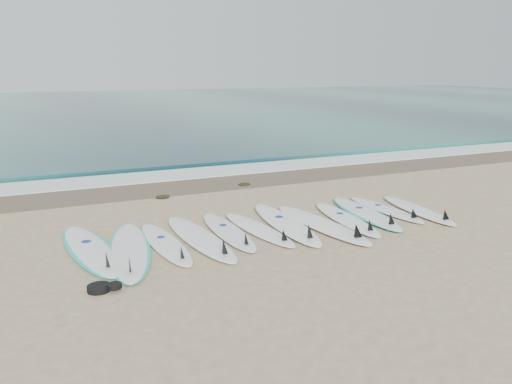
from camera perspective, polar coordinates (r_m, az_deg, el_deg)
name	(u,v)px	position (r m, az deg, el deg)	size (l,w,h in m)	color
ground	(274,229)	(9.49, 2.08, -4.29)	(120.00, 120.00, 0.00)	tan
ocean	(92,107)	(40.91, -18.23, 9.20)	(120.00, 55.00, 0.03)	#1E5655
wet_sand_band	(207,184)	(13.17, -5.64, 0.91)	(120.00, 1.80, 0.01)	brown
foam_band	(192,173)	(14.48, -7.36, 2.11)	(120.00, 1.40, 0.04)	silver
wave_crest	(178,164)	(15.89, -8.89, 3.23)	(120.00, 1.00, 0.10)	#1E5655
surfboard_0	(91,249)	(8.77, -18.33, -6.25)	(1.08, 2.91, 0.36)	white
surfboard_1	(129,250)	(8.56, -14.27, -6.44)	(1.13, 2.97, 0.37)	white
surfboard_2	(166,244)	(8.71, -10.22, -5.85)	(0.66, 2.45, 0.31)	white
surfboard_3	(201,238)	(8.88, -6.30, -5.27)	(0.85, 2.87, 0.36)	white
surfboard_4	(229,231)	(9.22, -3.13, -4.52)	(0.52, 2.48, 0.32)	white
surfboard_5	(260,229)	(9.32, 0.43, -4.30)	(0.79, 2.42, 0.30)	white
surfboard_6	(287,224)	(9.63, 3.52, -3.63)	(0.77, 2.94, 0.37)	white
surfboard_7	(323,224)	(9.66, 7.67, -3.68)	(0.89, 2.94, 0.37)	white
surfboard_8	(347,219)	(10.10, 10.38, -3.06)	(0.74, 2.54, 0.32)	white
surfboard_9	(366,213)	(10.60, 12.47, -2.37)	(0.89, 2.68, 0.33)	white
surfboard_10	(387,209)	(10.98, 14.74, -1.94)	(0.59, 2.32, 0.29)	silver
surfboard_11	(419,210)	(11.11, 18.14, -1.98)	(0.70, 2.45, 0.31)	white
seaweed_near	(163,197)	(11.93, -10.59, -0.53)	(0.34, 0.26, 0.07)	black
seaweed_far	(244,184)	(13.00, -1.34, 0.91)	(0.32, 0.25, 0.06)	black
leash_coil	(102,288)	(7.29, -17.14, -10.40)	(0.46, 0.36, 0.11)	black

